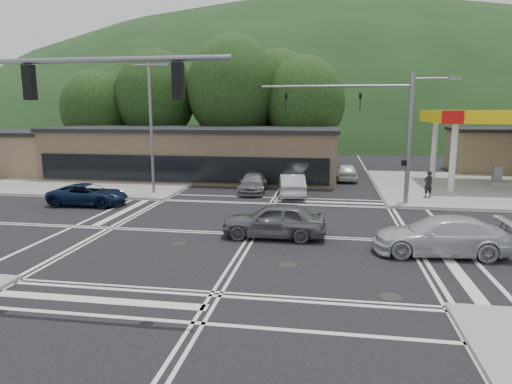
# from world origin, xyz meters

# --- Properties ---
(ground) EXTENTS (120.00, 120.00, 0.00)m
(ground) POSITION_xyz_m (0.00, 0.00, 0.00)
(ground) COLOR black
(ground) RESTS_ON ground
(sidewalk_ne) EXTENTS (16.00, 16.00, 0.15)m
(sidewalk_ne) POSITION_xyz_m (15.00, 15.00, 0.07)
(sidewalk_ne) COLOR gray
(sidewalk_ne) RESTS_ON ground
(sidewalk_nw) EXTENTS (16.00, 16.00, 0.15)m
(sidewalk_nw) POSITION_xyz_m (-15.00, 15.00, 0.07)
(sidewalk_nw) COLOR gray
(sidewalk_nw) RESTS_ON ground
(convenience_store) EXTENTS (10.00, 6.00, 3.80)m
(convenience_store) POSITION_xyz_m (20.00, 25.00, 1.90)
(convenience_store) COLOR #846B4F
(convenience_store) RESTS_ON ground
(commercial_row) EXTENTS (24.00, 8.00, 4.00)m
(commercial_row) POSITION_xyz_m (-8.00, 17.00, 2.00)
(commercial_row) COLOR brown
(commercial_row) RESTS_ON ground
(commercial_nw) EXTENTS (8.00, 7.00, 3.60)m
(commercial_nw) POSITION_xyz_m (-24.00, 17.00, 1.80)
(commercial_nw) COLOR #846B4F
(commercial_nw) RESTS_ON ground
(hill_north) EXTENTS (252.00, 126.00, 140.00)m
(hill_north) POSITION_xyz_m (0.00, 90.00, 0.00)
(hill_north) COLOR #1C3718
(hill_north) RESTS_ON ground
(tree_n_a) EXTENTS (8.00, 8.00, 11.75)m
(tree_n_a) POSITION_xyz_m (-14.00, 24.00, 7.14)
(tree_n_a) COLOR #382619
(tree_n_a) RESTS_ON ground
(tree_n_b) EXTENTS (9.00, 9.00, 12.98)m
(tree_n_b) POSITION_xyz_m (-6.00, 24.00, 7.79)
(tree_n_b) COLOR #382619
(tree_n_b) RESTS_ON ground
(tree_n_c) EXTENTS (7.60, 7.60, 10.87)m
(tree_n_c) POSITION_xyz_m (1.00, 24.00, 6.49)
(tree_n_c) COLOR #382619
(tree_n_c) RESTS_ON ground
(tree_n_d) EXTENTS (6.80, 6.80, 9.76)m
(tree_n_d) POSITION_xyz_m (-20.00, 23.00, 5.84)
(tree_n_d) COLOR #382619
(tree_n_d) RESTS_ON ground
(tree_n_e) EXTENTS (8.40, 8.40, 11.98)m
(tree_n_e) POSITION_xyz_m (-2.00, 28.00, 7.14)
(tree_n_e) COLOR #382619
(tree_n_e) RESTS_ON ground
(streetlight_nw) EXTENTS (2.50, 0.25, 9.00)m
(streetlight_nw) POSITION_xyz_m (-8.44, 9.00, 5.05)
(streetlight_nw) COLOR slate
(streetlight_nw) RESTS_ON ground
(signal_mast_ne) EXTENTS (11.65, 0.30, 8.00)m
(signal_mast_ne) POSITION_xyz_m (6.95, 8.20, 5.07)
(signal_mast_ne) COLOR slate
(signal_mast_ne) RESTS_ON ground
(car_blue_west) EXTENTS (4.82, 2.36, 1.32)m
(car_blue_west) POSITION_xyz_m (-11.13, 5.00, 0.66)
(car_blue_west) COLOR #0B1833
(car_blue_west) RESTS_ON ground
(car_grey_center) EXTENTS (4.77, 1.94, 1.62)m
(car_grey_center) POSITION_xyz_m (1.03, -0.30, 0.81)
(car_grey_center) COLOR #595B5E
(car_grey_center) RESTS_ON ground
(car_silver_east) EXTENTS (5.45, 2.39, 1.56)m
(car_silver_east) POSITION_xyz_m (8.00, -1.69, 0.78)
(car_silver_east) COLOR silver
(car_silver_east) RESTS_ON ground
(car_queue_a) EXTENTS (2.26, 4.82, 1.53)m
(car_queue_a) POSITION_xyz_m (1.00, 9.89, 0.76)
(car_queue_a) COLOR #ABAEB2
(car_queue_a) RESTS_ON ground
(car_queue_b) EXTENTS (1.90, 4.26, 1.42)m
(car_queue_b) POSITION_xyz_m (4.85, 17.55, 0.71)
(car_queue_b) COLOR silver
(car_queue_b) RESTS_ON ground
(car_northbound) EXTENTS (2.17, 4.65, 1.31)m
(car_northbound) POSITION_xyz_m (-1.85, 10.91, 0.66)
(car_northbound) COLOR slate
(car_northbound) RESTS_ON ground
(pedestrian) EXTENTS (0.75, 0.64, 1.74)m
(pedestrian) POSITION_xyz_m (9.87, 10.20, 1.02)
(pedestrian) COLOR black
(pedestrian) RESTS_ON sidewalk_ne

